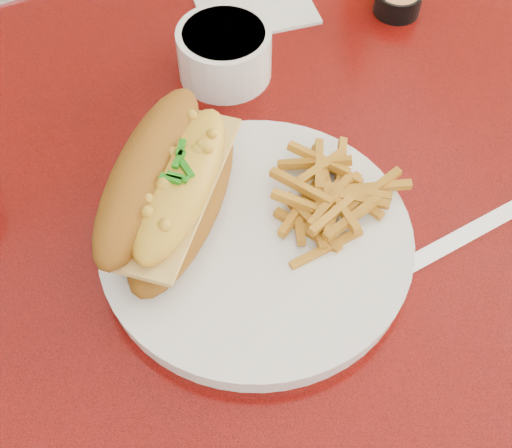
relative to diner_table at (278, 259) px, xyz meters
name	(u,v)px	position (x,y,z in m)	size (l,w,h in m)	color
ground	(270,434)	(0.00, 0.00, -0.61)	(8.00, 8.00, 0.00)	silver
diner_table	(278,259)	(0.00, 0.00, 0.00)	(1.23, 0.83, 0.77)	red
booth_bench_far	(94,57)	(0.00, 0.81, -0.32)	(1.20, 0.51, 0.90)	maroon
dinner_plate	(256,242)	(-0.07, -0.07, 0.17)	(0.33, 0.33, 0.02)	white
mac_hoagie	(170,186)	(-0.12, -0.01, 0.22)	(0.22, 0.22, 0.09)	#8F5717
fries_pile	(323,198)	(0.00, -0.07, 0.19)	(0.10, 0.09, 0.03)	gold
fork	(228,227)	(-0.08, -0.05, 0.18)	(0.08, 0.16, 0.00)	silver
gravy_ramekin	(224,52)	(0.01, 0.15, 0.19)	(0.13, 0.13, 0.06)	white
sauce_cup_right	(398,1)	(0.24, 0.16, 0.18)	(0.06, 0.06, 0.03)	black
knife	(510,211)	(0.17, -0.14, 0.16)	(0.21, 0.03, 0.01)	silver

